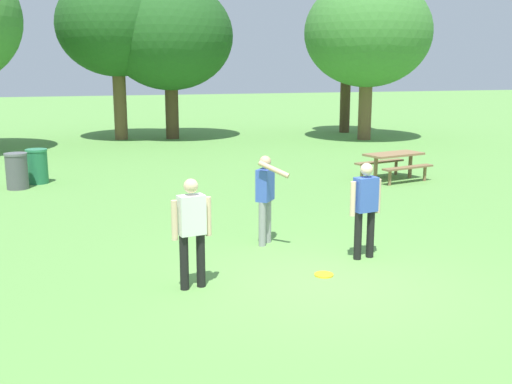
{
  "coord_description": "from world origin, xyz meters",
  "views": [
    {
      "loc": [
        -3.7,
        -7.97,
        3.22
      ],
      "look_at": [
        -0.5,
        2.17,
        1.0
      ],
      "focal_mm": 42.64,
      "sensor_mm": 36.0,
      "label": 1
    }
  ],
  "objects_px": {
    "person_catcher": "(192,226)",
    "tree_slender_mid": "(170,36)",
    "frisbee": "(324,275)",
    "person_bystander": "(266,193)",
    "tree_far_right": "(117,26)",
    "tree_back_left": "(368,33)",
    "picnic_table_near": "(394,160)",
    "trash_can_beside_table": "(17,171)",
    "person_thrower": "(365,204)",
    "trash_can_further_along": "(37,166)",
    "tree_back_right": "(347,50)"
  },
  "relations": [
    {
      "from": "person_catcher",
      "to": "tree_slender_mid",
      "type": "relative_size",
      "value": 0.24
    },
    {
      "from": "frisbee",
      "to": "person_bystander",
      "type": "bearing_deg",
      "value": 99.96
    },
    {
      "from": "tree_far_right",
      "to": "tree_back_left",
      "type": "relative_size",
      "value": 1.03
    },
    {
      "from": "person_catcher",
      "to": "picnic_table_near",
      "type": "bearing_deg",
      "value": 43.15
    },
    {
      "from": "tree_back_left",
      "to": "frisbee",
      "type": "bearing_deg",
      "value": -119.34
    },
    {
      "from": "frisbee",
      "to": "trash_can_beside_table",
      "type": "distance_m",
      "value": 10.05
    },
    {
      "from": "tree_slender_mid",
      "to": "tree_far_right",
      "type": "bearing_deg",
      "value": 169.76
    },
    {
      "from": "person_catcher",
      "to": "tree_far_right",
      "type": "bearing_deg",
      "value": 87.83
    },
    {
      "from": "person_thrower",
      "to": "trash_can_further_along",
      "type": "height_order",
      "value": "person_thrower"
    },
    {
      "from": "person_thrower",
      "to": "person_bystander",
      "type": "distance_m",
      "value": 1.85
    },
    {
      "from": "frisbee",
      "to": "tree_back_left",
      "type": "xyz_separation_m",
      "value": [
        8.88,
        15.8,
        4.55
      ]
    },
    {
      "from": "picnic_table_near",
      "to": "trash_can_further_along",
      "type": "relative_size",
      "value": 2.06
    },
    {
      "from": "tree_slender_mid",
      "to": "person_catcher",
      "type": "bearing_deg",
      "value": -98.95
    },
    {
      "from": "frisbee",
      "to": "tree_back_left",
      "type": "bearing_deg",
      "value": 60.66
    },
    {
      "from": "picnic_table_near",
      "to": "tree_far_right",
      "type": "distance_m",
      "value": 14.53
    },
    {
      "from": "frisbee",
      "to": "trash_can_further_along",
      "type": "bearing_deg",
      "value": 115.75
    },
    {
      "from": "tree_back_right",
      "to": "tree_far_right",
      "type": "bearing_deg",
      "value": 178.21
    },
    {
      "from": "person_bystander",
      "to": "tree_back_right",
      "type": "bearing_deg",
      "value": 60.17
    },
    {
      "from": "person_thrower",
      "to": "tree_far_right",
      "type": "bearing_deg",
      "value": 97.2
    },
    {
      "from": "person_catcher",
      "to": "trash_can_beside_table",
      "type": "xyz_separation_m",
      "value": [
        -2.95,
        8.62,
        -0.46
      ]
    },
    {
      "from": "trash_can_further_along",
      "to": "tree_back_left",
      "type": "bearing_deg",
      "value": 25.66
    },
    {
      "from": "tree_back_left",
      "to": "trash_can_beside_table",
      "type": "bearing_deg",
      "value": -152.95
    },
    {
      "from": "person_thrower",
      "to": "trash_can_further_along",
      "type": "distance_m",
      "value": 10.36
    },
    {
      "from": "person_thrower",
      "to": "person_bystander",
      "type": "xyz_separation_m",
      "value": [
        -1.33,
        1.29,
        0.02
      ]
    },
    {
      "from": "person_catcher",
      "to": "tree_far_right",
      "type": "xyz_separation_m",
      "value": [
        0.72,
        19.03,
        3.93
      ]
    },
    {
      "from": "tree_slender_mid",
      "to": "tree_back_right",
      "type": "bearing_deg",
      "value": 0.45
    },
    {
      "from": "person_thrower",
      "to": "trash_can_beside_table",
      "type": "distance_m",
      "value": 10.09
    },
    {
      "from": "person_thrower",
      "to": "person_catcher",
      "type": "relative_size",
      "value": 1.0
    },
    {
      "from": "tree_far_right",
      "to": "trash_can_beside_table",
      "type": "bearing_deg",
      "value": -109.4
    },
    {
      "from": "person_catcher",
      "to": "person_bystander",
      "type": "distance_m",
      "value": 2.5
    },
    {
      "from": "person_thrower",
      "to": "frisbee",
      "type": "xyz_separation_m",
      "value": [
        -1.0,
        -0.6,
        -0.93
      ]
    },
    {
      "from": "person_bystander",
      "to": "picnic_table_near",
      "type": "height_order",
      "value": "person_bystander"
    },
    {
      "from": "trash_can_further_along",
      "to": "trash_can_beside_table",
      "type": "bearing_deg",
      "value": -126.71
    },
    {
      "from": "frisbee",
      "to": "picnic_table_near",
      "type": "height_order",
      "value": "picnic_table_near"
    },
    {
      "from": "person_thrower",
      "to": "picnic_table_near",
      "type": "distance_m",
      "value": 7.54
    },
    {
      "from": "person_thrower",
      "to": "person_catcher",
      "type": "bearing_deg",
      "value": -170.43
    },
    {
      "from": "trash_can_beside_table",
      "to": "tree_slender_mid",
      "type": "distance_m",
      "value": 12.27
    },
    {
      "from": "tree_slender_mid",
      "to": "tree_back_right",
      "type": "height_order",
      "value": "tree_slender_mid"
    },
    {
      "from": "person_bystander",
      "to": "tree_far_right",
      "type": "xyz_separation_m",
      "value": [
        -1.01,
        17.23,
        3.91
      ]
    },
    {
      "from": "person_thrower",
      "to": "tree_far_right",
      "type": "xyz_separation_m",
      "value": [
        -2.34,
        18.51,
        3.93
      ]
    },
    {
      "from": "person_catcher",
      "to": "tree_slender_mid",
      "type": "xyz_separation_m",
      "value": [
        2.93,
        18.63,
        3.5
      ]
    },
    {
      "from": "picnic_table_near",
      "to": "tree_back_left",
      "type": "bearing_deg",
      "value": 67.45
    },
    {
      "from": "trash_can_further_along",
      "to": "person_catcher",
      "type": "bearing_deg",
      "value": -75.17
    },
    {
      "from": "trash_can_further_along",
      "to": "tree_back_left",
      "type": "relative_size",
      "value": 0.14
    },
    {
      "from": "trash_can_further_along",
      "to": "tree_back_right",
      "type": "xyz_separation_m",
      "value": [
        13.87,
        9.42,
        3.47
      ]
    },
    {
      "from": "person_thrower",
      "to": "frisbee",
      "type": "height_order",
      "value": "person_thrower"
    },
    {
      "from": "trash_can_further_along",
      "to": "tree_back_right",
      "type": "height_order",
      "value": "tree_back_right"
    },
    {
      "from": "person_thrower",
      "to": "person_catcher",
      "type": "distance_m",
      "value": 3.1
    },
    {
      "from": "picnic_table_near",
      "to": "tree_slender_mid",
      "type": "xyz_separation_m",
      "value": [
        -4.3,
        11.85,
        3.88
      ]
    },
    {
      "from": "trash_can_further_along",
      "to": "tree_far_right",
      "type": "bearing_deg",
      "value": 71.96
    }
  ]
}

